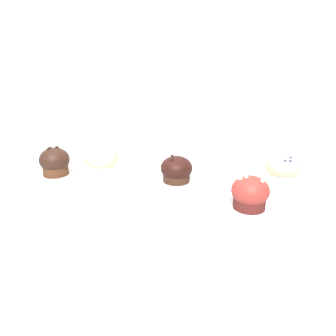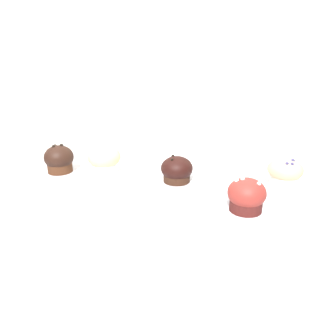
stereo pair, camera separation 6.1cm
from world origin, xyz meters
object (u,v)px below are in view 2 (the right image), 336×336
object	(u,v)px
muffin_back_left	(285,172)
muffin_front_right	(104,159)
muffin_back_right	(177,170)
muffin_front_center	(247,196)
muffin_front_left	(59,159)

from	to	relation	value
muffin_back_left	muffin_front_right	world-z (taller)	same
muffin_back_left	muffin_back_right	size ratio (longest dim) A/B	1.05
muffin_front_right	muffin_front_center	bearing A→B (deg)	-33.19
muffin_front_center	muffin_front_right	distance (m)	0.45
muffin_back_left	muffin_front_center	bearing A→B (deg)	-132.70
muffin_front_left	muffin_front_right	bearing A→B (deg)	-1.77
muffin_back_left	muffin_front_right	bearing A→B (deg)	168.95
muffin_front_center	muffin_front_right	xyz separation A→B (m)	(-0.38, 0.25, 0.00)
muffin_front_center	muffin_back_left	size ratio (longest dim) A/B	0.93
muffin_back_left	muffin_back_right	bearing A→B (deg)	174.13
muffin_front_center	muffin_front_left	xyz separation A→B (m)	(-0.52, 0.25, 0.00)
muffin_back_right	muffin_front_left	xyz separation A→B (m)	(-0.36, 0.07, 0.01)
muffin_front_center	muffin_back_right	distance (m)	0.24
muffin_front_left	muffin_front_right	distance (m)	0.14
muffin_back_left	muffin_front_right	xyz separation A→B (m)	(-0.51, 0.10, 0.00)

